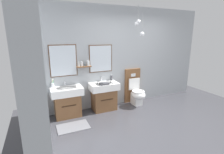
{
  "coord_description": "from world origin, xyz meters",
  "views": [
    {
      "loc": [
        -2.34,
        -2.51,
        1.94
      ],
      "look_at": [
        -0.66,
        1.23,
        0.93
      ],
      "focal_mm": 27.24,
      "sensor_mm": 36.0,
      "label": 1
    }
  ],
  "objects": [
    {
      "name": "vanity_sink_right",
      "position": [
        -0.8,
        1.45,
        0.4
      ],
      "size": [
        0.74,
        0.48,
        0.73
      ],
      "color": "brown",
      "rests_on": "ground"
    },
    {
      "name": "bath_mat",
      "position": [
        -1.75,
        0.86,
        0.01
      ],
      "size": [
        0.68,
        0.44,
        0.01
      ],
      "primitive_type": "cube",
      "color": "slate",
      "rests_on": "ground"
    },
    {
      "name": "folded_hand_towel",
      "position": [
        -0.84,
        1.31,
        0.75
      ],
      "size": [
        0.22,
        0.16,
        0.04
      ],
      "primitive_type": "cube",
      "color": "#47474C",
      "rests_on": "vanity_sink_right"
    },
    {
      "name": "toothbrush_cup",
      "position": [
        -2.04,
        1.61,
        0.79
      ],
      "size": [
        0.07,
        0.07,
        0.21
      ],
      "color": "silver",
      "rests_on": "vanity_sink_left"
    },
    {
      "name": "tap_on_left_sink",
      "position": [
        -1.75,
        1.62,
        0.8
      ],
      "size": [
        0.03,
        0.13,
        0.11
      ],
      "color": "silver",
      "rests_on": "vanity_sink_left"
    },
    {
      "name": "wall_back",
      "position": [
        -0.02,
        1.71,
        1.35
      ],
      "size": [
        4.87,
        0.59,
        2.69
      ],
      "color": "#999EA3",
      "rests_on": "ground"
    },
    {
      "name": "soap_dispenser",
      "position": [
        -0.5,
        1.62,
        0.8
      ],
      "size": [
        0.06,
        0.06,
        0.17
      ],
      "color": "#4C4C51",
      "rests_on": "vanity_sink_right"
    },
    {
      "name": "vanity_sink_left",
      "position": [
        -1.75,
        1.45,
        0.4
      ],
      "size": [
        0.74,
        0.48,
        0.73
      ],
      "color": "brown",
      "rests_on": "ground"
    },
    {
      "name": "tap_on_right_sink",
      "position": [
        -0.8,
        1.62,
        0.8
      ],
      "size": [
        0.03,
        0.13,
        0.11
      ],
      "color": "silver",
      "rests_on": "vanity_sink_right"
    },
    {
      "name": "wall_left",
      "position": [
        -2.37,
        0.0,
        1.34
      ],
      "size": [
        0.12,
        3.53,
        2.69
      ],
      "primitive_type": "cube",
      "color": "#999EA3",
      "rests_on": "ground"
    },
    {
      "name": "toilet",
      "position": [
        0.17,
        1.45,
        0.38
      ],
      "size": [
        0.48,
        0.62,
        1.0
      ],
      "color": "brown",
      "rests_on": "ground"
    },
    {
      "name": "ground_plane",
      "position": [
        0.0,
        0.0,
        -0.05
      ],
      "size": [
        6.07,
        4.73,
        0.1
      ],
      "primitive_type": "cube",
      "color": "#3D3D42",
      "rests_on": "ground"
    }
  ]
}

